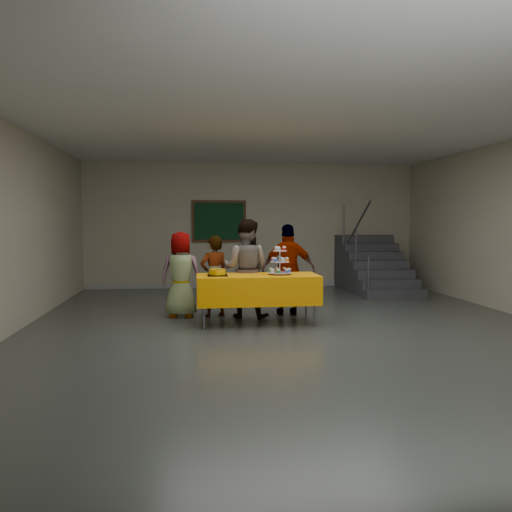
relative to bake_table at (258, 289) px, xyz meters
The scene contains 10 objects.
room_shell 1.73m from the bake_table, 50.86° to the right, with size 10.00×10.04×3.02m.
bake_table is the anchor object (origin of this frame).
cupcake_stand 0.52m from the bake_table, ahead, with size 0.38×0.38×0.44m.
bear_cake 0.68m from the bake_table, behind, with size 0.32×0.36×0.12m.
schoolchild_a 1.42m from the bake_table, 148.03° to the left, with size 0.70×0.46×1.43m, color slate.
schoolchild_b 0.96m from the bake_table, 132.38° to the left, with size 0.50×0.33×1.36m, color slate.
schoolchild_c 0.62m from the bake_table, 102.86° to the left, with size 0.79×0.62×1.63m, color slate.
schoolchild_d 0.95m from the bake_table, 47.58° to the left, with size 0.91×0.38×1.55m, color slate.
staircase 4.75m from the bake_table, 48.33° to the left, with size 1.30×2.40×2.04m.
noticeboard 4.52m from the bake_table, 94.72° to the left, with size 1.30×0.05×1.00m.
Camera 1 is at (-1.46, -7.04, 1.60)m, focal length 35.00 mm.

